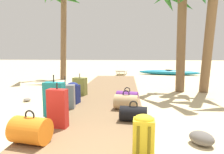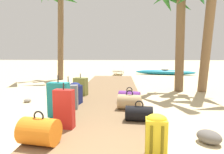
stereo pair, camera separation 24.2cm
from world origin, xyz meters
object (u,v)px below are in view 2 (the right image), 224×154
(palm_tree_far_right, at_px, (181,11))
(lounge_chair, at_px, (119,70))
(duffel_bag_orange, at_px, (39,131))
(backpack_navy, at_px, (75,92))
(suitcase_teal, at_px, (59,100))
(suitcase_olive, at_px, (81,87))
(backpack_yellow, at_px, (156,135))
(suitcase_grey, at_px, (69,97))
(palm_tree_far_left, at_px, (60,9))
(duffel_bag_black, at_px, (139,113))
(kayak, at_px, (165,72))
(duffel_bag_purple, at_px, (129,97))
(duffel_bag_tan, at_px, (129,102))
(suitcase_red, at_px, (64,109))

(palm_tree_far_right, xyz_separation_m, lounge_chair, (-2.21, 5.02, -2.52))
(duffel_bag_orange, bearing_deg, backpack_navy, 90.25)
(suitcase_teal, distance_m, suitcase_olive, 2.06)
(duffel_bag_orange, bearing_deg, backpack_yellow, -10.44)
(backpack_yellow, bearing_deg, palm_tree_far_right, 71.02)
(backpack_navy, bearing_deg, backpack_yellow, -57.91)
(suitcase_grey, xyz_separation_m, palm_tree_far_left, (-1.88, 5.69, 3.22))
(duffel_bag_black, height_order, kayak, duffel_bag_black)
(suitcase_grey, xyz_separation_m, palm_tree_far_right, (3.31, 2.69, 2.48))
(suitcase_teal, distance_m, lounge_chair, 8.38)
(duffel_bag_purple, distance_m, lounge_chair, 7.04)
(duffel_bag_purple, xyz_separation_m, kayak, (2.59, 7.33, -0.07))
(backpack_navy, relative_size, palm_tree_far_right, 0.15)
(suitcase_teal, xyz_separation_m, suitcase_grey, (0.05, 0.59, -0.08))
(palm_tree_far_right, height_order, lounge_chair, palm_tree_far_right)
(duffel_bag_tan, relative_size, palm_tree_far_right, 0.15)
(backpack_navy, bearing_deg, suitcase_olive, 93.24)
(duffel_bag_purple, height_order, suitcase_red, suitcase_red)
(duffel_bag_black, height_order, duffel_bag_tan, duffel_bag_tan)
(suitcase_red, relative_size, suitcase_teal, 0.92)
(suitcase_red, height_order, palm_tree_far_right, palm_tree_far_right)
(duffel_bag_black, relative_size, backpack_yellow, 0.96)
(lounge_chair, bearing_deg, duffel_bag_tan, -87.57)
(duffel_bag_purple, xyz_separation_m, palm_tree_far_right, (1.85, 2.01, 2.62))
(duffel_bag_black, bearing_deg, palm_tree_far_right, 63.38)
(suitcase_teal, xyz_separation_m, palm_tree_far_right, (3.36, 3.28, 2.41))
(backpack_navy, xyz_separation_m, duffel_bag_tan, (1.39, -0.46, -0.12))
(palm_tree_far_right, bearing_deg, suitcase_teal, -135.69)
(suitcase_olive, bearing_deg, suitcase_teal, -90.93)
(duffel_bag_tan, bearing_deg, duffel_bag_purple, 87.65)
(suitcase_grey, bearing_deg, suitcase_red, -78.60)
(duffel_bag_purple, distance_m, kayak, 7.78)
(duffel_bag_orange, bearing_deg, duffel_bag_tan, 52.97)
(backpack_yellow, xyz_separation_m, kayak, (2.39, 10.12, -0.22))
(duffel_bag_purple, relative_size, backpack_navy, 1.11)
(duffel_bag_purple, height_order, backpack_navy, backpack_navy)
(suitcase_olive, distance_m, palm_tree_far_left, 5.64)
(backpack_navy, xyz_separation_m, kayak, (4.01, 7.54, -0.21))
(palm_tree_far_right, bearing_deg, duffel_bag_orange, -125.93)
(backpack_yellow, bearing_deg, suitcase_olive, 115.16)
(suitcase_grey, height_order, palm_tree_far_right, palm_tree_far_right)
(suitcase_teal, height_order, kayak, suitcase_teal)
(palm_tree_far_right, bearing_deg, kayak, 82.12)
(duffel_bag_orange, distance_m, backpack_navy, 2.29)
(duffel_bag_purple, relative_size, kayak, 0.16)
(duffel_bag_orange, relative_size, backpack_yellow, 1.03)
(duffel_bag_purple, bearing_deg, backpack_navy, -171.95)
(suitcase_grey, bearing_deg, backpack_yellow, -51.68)
(duffel_bag_purple, relative_size, suitcase_olive, 0.91)
(lounge_chair, xyz_separation_m, kayak, (2.94, 0.30, -0.17))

